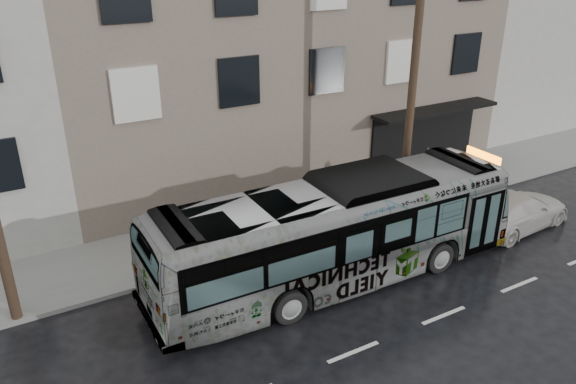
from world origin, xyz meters
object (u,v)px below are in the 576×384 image
Objects in this scene: utility_pole_front at (411,98)px; sign_post at (425,177)px; bus at (336,232)px; white_sedan at (515,211)px.

sign_post is at bearing 0.00° from utility_pole_front.
white_sedan is (7.82, -0.38, -0.98)m from bus.
white_sedan is at bearing -91.97° from bus.
sign_post is (1.10, 0.00, -3.30)m from utility_pole_front.
bus reaches higher than white_sedan.
utility_pole_front is 3.48m from sign_post.
bus is at bearing -152.00° from utility_pole_front.
sign_post is 3.55m from white_sedan.
white_sedan is at bearing -46.68° from utility_pole_front.
sign_post reaches higher than white_sedan.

